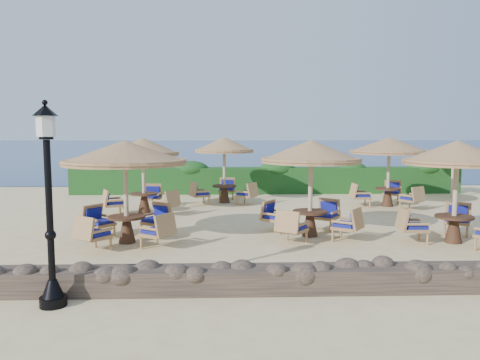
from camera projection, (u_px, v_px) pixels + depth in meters
ground at (287, 223)px, 14.67m from camera, size 120.00×120.00×0.00m
sea at (235, 147)px, 84.25m from camera, size 160.00×160.00×0.00m
hedge at (267, 180)px, 21.77m from camera, size 18.00×0.90×1.20m
stone_wall at (332, 279)px, 8.49m from camera, size 15.00×0.65×0.44m
lamp_post at (50, 214)px, 7.59m from camera, size 0.44×0.44×3.31m
extra_parasol at (454, 148)px, 19.87m from camera, size 2.30×2.30×2.41m
cafe_set_0 at (125, 169)px, 11.94m from camera, size 3.18×3.18×2.65m
cafe_set_1 at (311, 171)px, 12.72m from camera, size 2.73×2.73×2.65m
cafe_set_2 at (456, 170)px, 11.96m from camera, size 2.77×2.77×2.65m
cafe_set_3 at (143, 161)px, 16.38m from camera, size 2.76×2.70×2.65m
cafe_set_4 at (224, 158)px, 18.75m from camera, size 2.76×2.61×2.65m
cafe_set_5 at (389, 156)px, 17.81m from camera, size 2.99×2.99×2.65m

